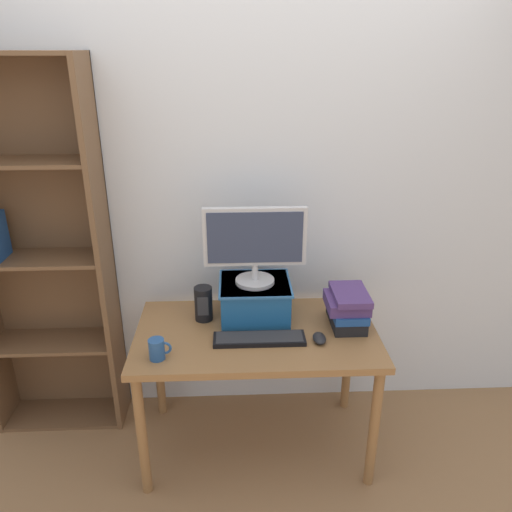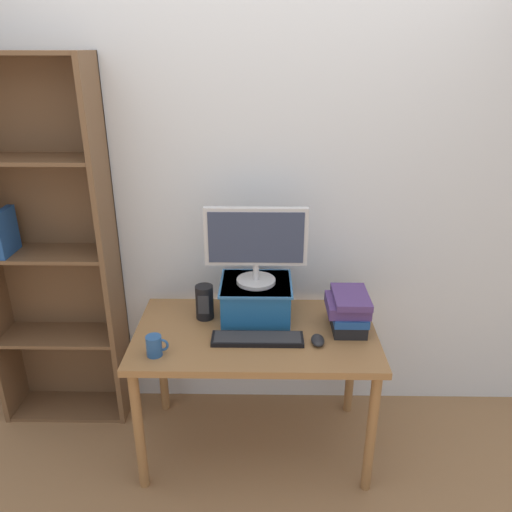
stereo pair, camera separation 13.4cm
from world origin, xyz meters
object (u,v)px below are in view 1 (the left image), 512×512
at_px(riser_box, 255,298).
at_px(book_stack, 347,308).
at_px(computer_mouse, 319,338).
at_px(coffee_mug, 157,349).
at_px(keyboard, 259,339).
at_px(desk, 256,346).
at_px(bookshelf_unit, 39,256).
at_px(desk_speaker, 203,304).
at_px(computer_monitor, 255,242).

height_order(riser_box, book_stack, riser_box).
height_order(computer_mouse, coffee_mug, coffee_mug).
height_order(keyboard, computer_mouse, computer_mouse).
bearing_deg(desk, keyboard, -83.17).
bearing_deg(desk, bookshelf_unit, 164.59).
height_order(book_stack, coffee_mug, book_stack).
bearing_deg(book_stack, bookshelf_unit, 170.48).
bearing_deg(desk_speaker, riser_box, 5.16).
relative_size(book_stack, coffee_mug, 2.64).
relative_size(riser_box, desk_speaker, 2.02).
height_order(computer_monitor, computer_mouse, computer_monitor).
height_order(desk, keyboard, keyboard).
distance_m(riser_box, book_stack, 0.48).
xyz_separation_m(book_stack, desk_speaker, (-0.73, 0.09, -0.01)).
distance_m(bookshelf_unit, computer_monitor, 1.16).
bearing_deg(book_stack, coffee_mug, -164.28).
bearing_deg(coffee_mug, keyboard, 14.97).
bearing_deg(coffee_mug, riser_box, 39.00).
xyz_separation_m(desk, computer_monitor, (0.00, 0.16, 0.51)).
height_order(desk, book_stack, book_stack).
xyz_separation_m(desk, coffee_mug, (-0.46, -0.22, 0.14)).
bearing_deg(keyboard, desk, 96.83).
bearing_deg(computer_monitor, computer_mouse, -41.40).
distance_m(riser_box, coffee_mug, 0.60).
bearing_deg(riser_box, coffee_mug, -141.00).
bearing_deg(computer_monitor, keyboard, -87.84).
height_order(riser_box, desk_speaker, riser_box).
bearing_deg(computer_mouse, computer_monitor, 138.60).
distance_m(keyboard, coffee_mug, 0.49).
height_order(desk, coffee_mug, coffee_mug).
height_order(desk, computer_mouse, computer_mouse).
bearing_deg(computer_monitor, bookshelf_unit, 172.19).
xyz_separation_m(keyboard, computer_mouse, (0.29, -0.02, 0.01)).
height_order(book_stack, desk_speaker, book_stack).
distance_m(desk, bookshelf_unit, 1.24).
relative_size(desk, bookshelf_unit, 0.60).
relative_size(coffee_mug, desk_speaker, 0.57).
bearing_deg(coffee_mug, desk_speaker, 61.15).
bearing_deg(computer_monitor, coffee_mug, -141.11).
bearing_deg(desk_speaker, computer_mouse, -22.97).
relative_size(keyboard, computer_mouse, 4.30).
distance_m(bookshelf_unit, computer_mouse, 1.53).
height_order(computer_mouse, book_stack, book_stack).
relative_size(keyboard, coffee_mug, 4.25).
bearing_deg(keyboard, computer_monitor, 92.16).
relative_size(desk, book_stack, 4.36).
xyz_separation_m(desk, bookshelf_unit, (-1.14, 0.31, 0.39)).
bearing_deg(coffee_mug, desk, 25.09).
relative_size(computer_monitor, book_stack, 1.85).
bearing_deg(coffee_mug, computer_monitor, 38.89).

